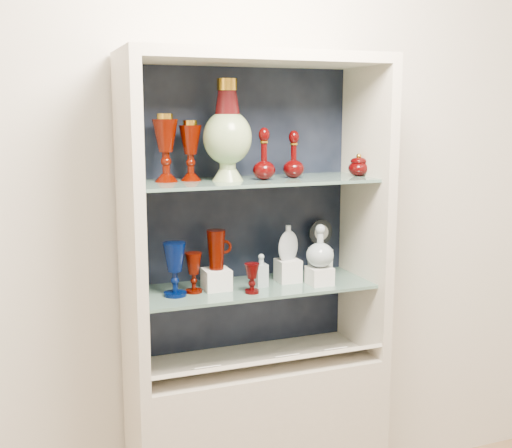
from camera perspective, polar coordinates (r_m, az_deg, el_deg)
name	(u,v)px	position (r m, az deg, el deg)	size (l,w,h in m)	color
wall_back	(237,192)	(2.65, -1.68, 2.90)	(3.50, 0.02, 2.80)	white
cabinet_base	(256,446)	(2.78, 0.00, -19.16)	(1.00, 0.40, 0.75)	beige
cabinet_back_panel	(240,211)	(2.63, -1.46, 1.20)	(0.98, 0.02, 1.15)	black
cabinet_side_left	(131,225)	(2.33, -11.09, -0.11)	(0.04, 0.40, 1.15)	beige
cabinet_side_right	(365,211)	(2.66, 9.71, 1.16)	(0.04, 0.40, 1.15)	beige
cabinet_top_cap	(256,58)	(2.43, 0.00, 14.54)	(1.00, 0.40, 0.04)	beige
shelf_lower	(254,287)	(2.54, -0.16, -5.63)	(0.92, 0.34, 0.01)	slate
shelf_upper	(254,181)	(2.46, -0.17, 3.84)	(0.92, 0.34, 0.01)	slate
label_ledge	(266,362)	(2.51, 0.91, -12.20)	(0.92, 0.18, 0.01)	beige
label_card_0	(332,349)	(2.61, 6.80, -10.99)	(0.10, 0.07, 0.00)	white
label_card_1	(284,356)	(2.53, 2.53, -11.65)	(0.10, 0.07, 0.00)	white
label_card_2	(206,367)	(2.43, -4.51, -12.60)	(0.10, 0.07, 0.00)	white
pedestal_lamp_left	(166,148)	(2.39, -8.04, 6.71)	(0.10, 0.10, 0.25)	#480900
pedestal_lamp_right	(190,151)	(2.42, -5.85, 6.50)	(0.09, 0.09, 0.22)	#480900
enamel_urn	(227,130)	(2.40, -2.56, 8.32)	(0.18, 0.18, 0.38)	#094C19
ruby_decanter_a	(264,151)	(2.43, 0.72, 6.54)	(0.09, 0.09, 0.22)	#400101
ruby_decanter_b	(294,153)	(2.51, 3.37, 6.33)	(0.08, 0.08, 0.20)	#400101
lidded_bowl	(359,165)	(2.62, 9.10, 5.24)	(0.08, 0.08, 0.09)	#400101
cobalt_goblet	(175,269)	(2.39, -7.24, -4.03)	(0.08, 0.08, 0.20)	#000D42
ruby_goblet_tall	(194,273)	(2.43, -5.57, -4.33)	(0.06, 0.06, 0.15)	#480900
ruby_goblet_small	(252,278)	(2.42, -0.36, -4.86)	(0.06, 0.06, 0.11)	#400101
riser_ruby_pitcher	(216,279)	(2.48, -3.54, -4.92)	(0.10, 0.10, 0.08)	silver
ruby_pitcher	(216,250)	(2.45, -3.57, -2.30)	(0.11, 0.07, 0.15)	#480900
clear_square_bottle	(261,270)	(2.51, 0.47, -4.12)	(0.05, 0.05, 0.13)	#92A6AC
riser_flat_flask	(288,270)	(2.59, 2.86, -4.15)	(0.09, 0.09, 0.09)	silver
flat_flask	(288,242)	(2.56, 2.88, -1.60)	(0.10, 0.04, 0.14)	#A9B4BB
riser_clear_round_decanter	(320,276)	(2.56, 5.67, -4.59)	(0.09, 0.09, 0.07)	silver
clear_round_decanter	(320,247)	(2.53, 5.72, -2.04)	(0.11, 0.11, 0.16)	#92A6AC
riser_cameo_medallion	(320,260)	(2.77, 5.73, -3.17)	(0.08, 0.08, 0.10)	silver
cameo_medallion	(321,234)	(2.74, 5.77, -0.86)	(0.11, 0.04, 0.13)	black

